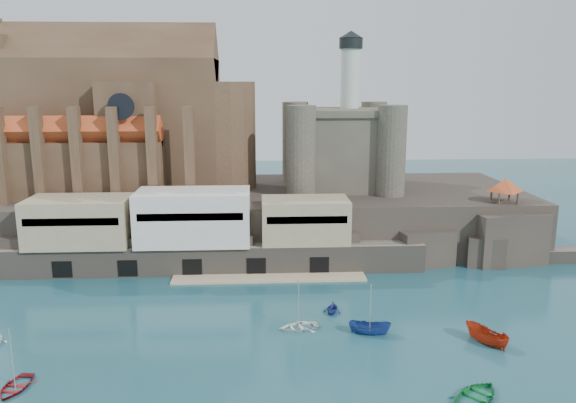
# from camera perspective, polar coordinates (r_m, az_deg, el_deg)

# --- Properties ---
(ground) EXTENTS (300.00, 300.00, 0.00)m
(ground) POSITION_cam_1_polar(r_m,az_deg,el_deg) (71.44, -3.28, -12.81)
(ground) COLOR #194752
(ground) RESTS_ON ground
(promontory) EXTENTS (100.00, 36.00, 10.00)m
(promontory) POSITION_cam_1_polar(r_m,az_deg,el_deg) (107.15, -3.33, -1.47)
(promontory) COLOR black
(promontory) RESTS_ON ground
(quay) EXTENTS (70.00, 12.00, 13.05)m
(quay) POSITION_cam_1_polar(r_m,az_deg,el_deg) (91.72, -9.65, -3.23)
(quay) COLOR #6F6559
(quay) RESTS_ON ground
(church) EXTENTS (47.00, 25.93, 30.51)m
(church) POSITION_cam_1_polar(r_m,az_deg,el_deg) (109.75, -16.14, 7.50)
(church) COLOR #463121
(church) RESTS_ON promontory
(castle_keep) EXTENTS (21.20, 21.20, 29.30)m
(castle_keep) POSITION_cam_1_polar(r_m,az_deg,el_deg) (107.62, 5.33, 5.80)
(castle_keep) COLOR #444135
(castle_keep) RESTS_ON promontory
(rock_outcrop) EXTENTS (14.50, 10.50, 8.70)m
(rock_outcrop) POSITION_cam_1_polar(r_m,az_deg,el_deg) (102.97, 20.87, -3.35)
(rock_outcrop) COLOR black
(rock_outcrop) RESTS_ON ground
(pavilion) EXTENTS (6.40, 6.40, 5.40)m
(pavilion) POSITION_cam_1_polar(r_m,az_deg,el_deg) (101.26, 21.20, 1.43)
(pavilion) COLOR #463121
(pavilion) RESTS_ON rock_outcrop
(boat_0) EXTENTS (3.71, 1.48, 5.06)m
(boat_0) POSITION_cam_1_polar(r_m,az_deg,el_deg) (65.15, -25.95, -16.72)
(boat_0) COLOR maroon
(boat_0) RESTS_ON ground
(boat_2) EXTENTS (2.40, 2.36, 5.15)m
(boat_2) POSITION_cam_1_polar(r_m,az_deg,el_deg) (70.85, 8.28, -13.15)
(boat_2) COLOR navy
(boat_2) RESTS_ON ground
(boat_3) EXTENTS (3.87, 4.14, 6.16)m
(boat_3) POSITION_cam_1_polar(r_m,az_deg,el_deg) (60.52, 18.68, -18.41)
(boat_3) COLOR #138038
(boat_3) RESTS_ON ground
(boat_5) EXTENTS (3.05, 3.07, 5.81)m
(boat_5) POSITION_cam_1_polar(r_m,az_deg,el_deg) (71.74, 19.43, -13.42)
(boat_5) COLOR #A72A0E
(boat_5) RESTS_ON ground
(boat_6) EXTENTS (1.86, 3.78, 5.09)m
(boat_6) POSITION_cam_1_polar(r_m,az_deg,el_deg) (71.56, 1.08, -12.75)
(boat_6) COLOR white
(boat_6) RESTS_ON ground
(boat_7) EXTENTS (3.33, 2.63, 3.37)m
(boat_7) POSITION_cam_1_polar(r_m,az_deg,el_deg) (76.29, 4.52, -11.15)
(boat_7) COLOR navy
(boat_7) RESTS_ON ground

